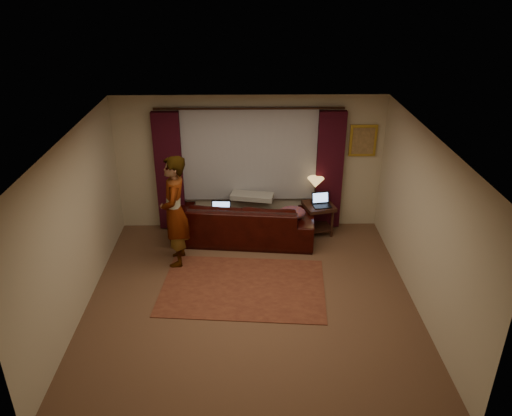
{
  "coord_description": "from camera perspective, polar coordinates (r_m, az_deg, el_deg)",
  "views": [
    {
      "loc": [
        -0.04,
        -6.31,
        4.66
      ],
      "look_at": [
        0.1,
        1.2,
        1.0
      ],
      "focal_mm": 35.0,
      "sensor_mm": 36.0,
      "label": 1
    }
  ],
  "objects": [
    {
      "name": "tiffany_lamp",
      "position": [
        9.43,
        6.78,
        2.01
      ],
      "size": [
        0.33,
        0.33,
        0.5
      ],
      "primitive_type": null,
      "rotation": [
        0.0,
        0.0,
        0.05
      ],
      "color": "olive",
      "rests_on": "end_table"
    },
    {
      "name": "wall_front",
      "position": [
        5.08,
        -0.38,
        -15.44
      ],
      "size": [
        5.0,
        0.02,
        2.6
      ],
      "primitive_type": "cube",
      "color": "#C0B396",
      "rests_on": "ground"
    },
    {
      "name": "sheer_curtain",
      "position": [
        9.3,
        -0.76,
        6.12
      ],
      "size": [
        2.5,
        0.05,
        1.8
      ],
      "primitive_type": "cube",
      "color": "#97969E",
      "rests_on": "wall_back"
    },
    {
      "name": "clothing_pile",
      "position": [
        9.04,
        4.11,
        -0.58
      ],
      "size": [
        0.57,
        0.48,
        0.21
      ],
      "primitive_type": "ellipsoid",
      "rotation": [
        0.0,
        0.0,
        0.22
      ],
      "color": "brown",
      "rests_on": "sofa"
    },
    {
      "name": "wall_right",
      "position": [
        7.58,
        18.63,
        -1.79
      ],
      "size": [
        0.02,
        5.0,
        2.6
      ],
      "primitive_type": "cube",
      "color": "#C0B396",
      "rests_on": "ground"
    },
    {
      "name": "laptop_table",
      "position": [
        9.34,
        7.58,
        0.87
      ],
      "size": [
        0.38,
        0.41,
        0.24
      ],
      "primitive_type": null,
      "rotation": [
        0.0,
        0.0,
        0.16
      ],
      "color": "black",
      "rests_on": "end_table"
    },
    {
      "name": "wall_left",
      "position": [
        7.56,
        -19.95,
        -2.1
      ],
      "size": [
        0.02,
        5.0,
        2.6
      ],
      "primitive_type": "cube",
      "color": "#C0B396",
      "rests_on": "ground"
    },
    {
      "name": "laptop_sofa",
      "position": [
        9.07,
        -4.08,
        -0.3
      ],
      "size": [
        0.38,
        0.41,
        0.26
      ],
      "primitive_type": null,
      "rotation": [
        0.0,
        0.0,
        -0.05
      ],
      "color": "black",
      "rests_on": "sofa"
    },
    {
      "name": "floor",
      "position": [
        7.85,
        -0.58,
        -10.5
      ],
      "size": [
        5.0,
        5.0,
        0.01
      ],
      "primitive_type": "cube",
      "color": "brown",
      "rests_on": "ground"
    },
    {
      "name": "throw_blanket",
      "position": [
        9.23,
        -0.45,
        2.92
      ],
      "size": [
        0.84,
        0.46,
        0.09
      ],
      "primitive_type": "cube",
      "rotation": [
        0.0,
        0.0,
        -0.2
      ],
      "color": "gray",
      "rests_on": "sofa"
    },
    {
      "name": "picture_frame",
      "position": [
        9.49,
        12.13,
        7.55
      ],
      "size": [
        0.5,
        0.04,
        0.6
      ],
      "primitive_type": "cube",
      "color": "#B18C2C",
      "rests_on": "wall_back"
    },
    {
      "name": "end_table",
      "position": [
        9.59,
        7.11,
        -1.23
      ],
      "size": [
        0.64,
        0.64,
        0.61
      ],
      "primitive_type": "cube",
      "rotation": [
        0.0,
        0.0,
        0.23
      ],
      "color": "black",
      "rests_on": "floor"
    },
    {
      "name": "drape_right",
      "position": [
        9.49,
        8.37,
        4.19
      ],
      "size": [
        0.5,
        0.14,
        2.3
      ],
      "primitive_type": "cube",
      "color": "black",
      "rests_on": "floor"
    },
    {
      "name": "area_rug",
      "position": [
        8.12,
        -1.48,
        -8.99
      ],
      "size": [
        2.74,
        1.95,
        0.01
      ],
      "primitive_type": "cube",
      "rotation": [
        0.0,
        0.0,
        -0.09
      ],
      "color": "brown",
      "rests_on": "floor"
    },
    {
      "name": "curtain_rod",
      "position": [
        8.99,
        -0.79,
        11.29
      ],
      "size": [
        0.04,
        0.04,
        3.4
      ],
      "primitive_type": "cylinder",
      "color": "black",
      "rests_on": "wall_back"
    },
    {
      "name": "drape_left",
      "position": [
        9.48,
        -9.87,
        4.05
      ],
      "size": [
        0.5,
        0.14,
        2.3
      ],
      "primitive_type": "cube",
      "color": "black",
      "rests_on": "floor"
    },
    {
      "name": "person",
      "position": [
        8.4,
        -9.28,
        -0.43
      ],
      "size": [
        0.6,
        0.6,
        1.95
      ],
      "primitive_type": "imported",
      "rotation": [
        0.0,
        0.0,
        -1.52
      ],
      "color": "gray",
      "rests_on": "floor"
    },
    {
      "name": "sofa",
      "position": [
        9.23,
        -1.41,
        -0.65
      ],
      "size": [
        2.7,
        1.39,
        1.05
      ],
      "primitive_type": "imported",
      "rotation": [
        0.0,
        0.0,
        3.03
      ],
      "color": "black",
      "rests_on": "floor"
    },
    {
      "name": "ceiling",
      "position": [
        6.64,
        -0.68,
        7.9
      ],
      "size": [
        5.0,
        5.0,
        0.02
      ],
      "primitive_type": "cube",
      "color": "silver",
      "rests_on": "ground"
    },
    {
      "name": "wall_back",
      "position": [
        9.43,
        -0.76,
        5.1
      ],
      "size": [
        5.0,
        0.02,
        2.6
      ],
      "primitive_type": "cube",
      "color": "#C0B396",
      "rests_on": "ground"
    }
  ]
}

